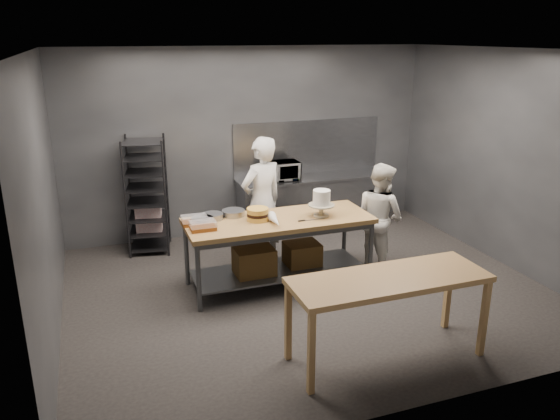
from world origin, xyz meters
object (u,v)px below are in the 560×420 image
chef_right (380,216)px  near_counter (389,285)px  speed_rack (147,196)px  microwave (282,171)px  layer_cake (258,214)px  frosted_cake_stand (322,200)px  chef_behind (262,202)px  work_table (277,244)px

chef_right → near_counter: bearing=136.8°
speed_rack → microwave: 2.19m
speed_rack → layer_cake: size_ratio=6.35×
frosted_cake_stand → layer_cake: (-0.82, 0.12, -0.14)m
chef_behind → frosted_cake_stand: size_ratio=5.32×
chef_right → chef_behind: bearing=50.7°
chef_behind → microwave: (0.72, 1.16, 0.12)m
chef_right → speed_rack: bearing=43.8°
work_table → speed_rack: bearing=128.5°
chef_behind → chef_right: 1.66m
chef_right → frosted_cake_stand: 1.05m
work_table → chef_behind: 0.80m
near_counter → chef_behind: size_ratio=1.08×
work_table → near_counter: (0.47, -1.99, 0.24)m
speed_rack → frosted_cake_stand: size_ratio=5.01×
speed_rack → chef_behind: (1.46, -1.08, 0.07)m
near_counter → chef_right: 2.31m
near_counter → chef_right: chef_right is taller
frosted_cake_stand → layer_cake: frosted_cake_stand is taller
microwave → frosted_cake_stand: frosted_cake_stand is taller
work_table → frosted_cake_stand: bearing=-9.7°
chef_behind → frosted_cake_stand: 1.00m
microwave → layer_cake: bearing=-118.2°
speed_rack → work_table: bearing=-51.5°
microwave → frosted_cake_stand: (-0.17, -1.98, 0.09)m
work_table → microwave: bearing=68.4°
work_table → chef_right: chef_right is taller
work_table → microwave: 2.08m
near_counter → microwave: microwave is taller
chef_right → microwave: chef_right is taller
work_table → chef_right: 1.55m
speed_rack → chef_right: 3.44m
chef_behind → speed_rack: bearing=-57.2°
chef_right → frosted_cake_stand: (-0.97, -0.16, 0.38)m
near_counter → microwave: bearing=86.0°
frosted_cake_stand → work_table: bearing=170.3°
work_table → chef_right: (1.54, 0.06, 0.18)m
chef_behind → layer_cake: size_ratio=6.74×
near_counter → chef_right: (1.06, 2.05, -0.06)m
chef_behind → layer_cake: 0.75m
chef_right → layer_cake: 1.81m
speed_rack → microwave: (2.18, 0.08, 0.19)m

